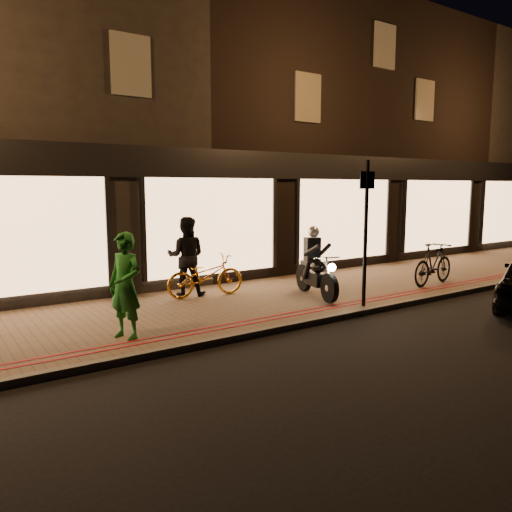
{
  "coord_description": "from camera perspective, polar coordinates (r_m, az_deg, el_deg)",
  "views": [
    {
      "loc": [
        -6.11,
        -6.87,
        2.59
      ],
      "look_at": [
        -0.08,
        1.95,
        1.1
      ],
      "focal_mm": 35.0,
      "sensor_mm": 36.0,
      "label": 1
    }
  ],
  "objects": [
    {
      "name": "bicycle_gold",
      "position": [
        11.31,
        -5.8,
        -2.26
      ],
      "size": [
        1.87,
        0.82,
        0.95
      ],
      "primitive_type": "imported",
      "rotation": [
        0.0,
        0.0,
        1.46
      ],
      "color": "orange",
      "rests_on": "sidewalk"
    },
    {
      "name": "motorcycle",
      "position": [
        11.36,
        6.81,
        -1.52
      ],
      "size": [
        0.77,
        1.91,
        1.59
      ],
      "rotation": [
        0.0,
        0.0,
        -0.26
      ],
      "color": "black",
      "rests_on": "sidewalk"
    },
    {
      "name": "red_kerb_lines",
      "position": [
        9.93,
        4.99,
        -6.48
      ],
      "size": [
        50.0,
        0.26,
        0.01
      ],
      "color": "maroon",
      "rests_on": "sidewalk"
    },
    {
      "name": "sign_post",
      "position": [
        10.45,
        12.44,
        3.4
      ],
      "size": [
        0.35,
        0.09,
        3.0
      ],
      "rotation": [
        0.0,
        0.0,
        -0.16
      ],
      "color": "black",
      "rests_on": "sidewalk"
    },
    {
      "name": "bicycle_dark",
      "position": [
        13.35,
        19.63,
        -0.85
      ],
      "size": [
        1.84,
        0.75,
        1.07
      ],
      "primitive_type": "imported",
      "rotation": [
        0.0,
        0.0,
        1.71
      ],
      "color": "black",
      "rests_on": "sidewalk"
    },
    {
      "name": "sidewalk",
      "position": [
        11.07,
        0.2,
        -5.28
      ],
      "size": [
        50.0,
        4.0,
        0.12
      ],
      "primitive_type": "cube",
      "color": "brown",
      "rests_on": "ground"
    },
    {
      "name": "kerb_stone",
      "position": [
        9.58,
        6.89,
        -7.44
      ],
      "size": [
        50.0,
        0.14,
        0.12
      ],
      "primitive_type": "cube",
      "color": "#59544C",
      "rests_on": "ground"
    },
    {
      "name": "ground",
      "position": [
        9.56,
        7.09,
        -7.85
      ],
      "size": [
        90.0,
        90.0,
        0.0
      ],
      "primitive_type": "plane",
      "color": "black",
      "rests_on": "ground"
    },
    {
      "name": "building_row",
      "position": [
        17.08,
        -13.59,
        13.29
      ],
      "size": [
        48.0,
        10.11,
        8.5
      ],
      "color": "black",
      "rests_on": "ground"
    },
    {
      "name": "person_green",
      "position": [
        8.38,
        -14.71,
        -3.3
      ],
      "size": [
        0.66,
        0.76,
        1.75
      ],
      "primitive_type": "imported",
      "rotation": [
        0.0,
        0.0,
        -1.1
      ],
      "color": "#1C6B22",
      "rests_on": "sidewalk"
    },
    {
      "name": "person_dark",
      "position": [
        11.43,
        -7.98,
        -0.04
      ],
      "size": [
        1.1,
        1.04,
        1.8
      ],
      "primitive_type": "imported",
      "rotation": [
        0.0,
        0.0,
        2.58
      ],
      "color": "black",
      "rests_on": "sidewalk"
    }
  ]
}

